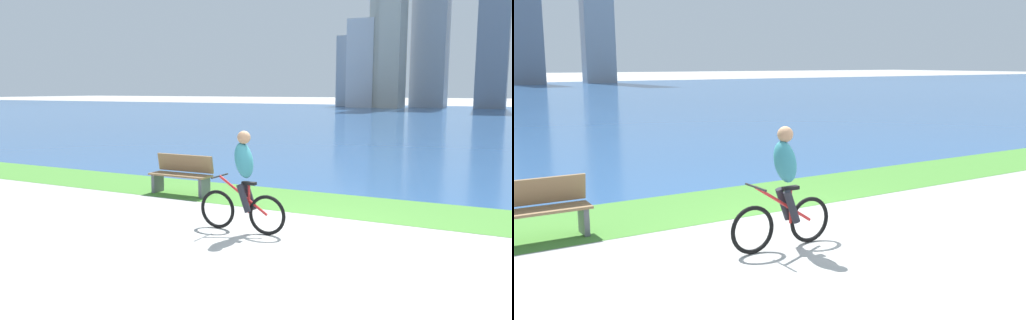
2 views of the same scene
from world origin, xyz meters
The scene contains 6 objects.
ground_plane centered at (0.00, 0.00, 0.00)m, with size 300.00×300.00×0.00m, color #9E9E99.
grass_strip_bayside centered at (0.00, 2.78, 0.00)m, with size 120.00×2.20×0.01m, color #478433.
bay_water_surface centered at (0.00, 39.15, 0.00)m, with size 300.00×70.53×0.00m, color #2D568C.
cyclist_lead centered at (-0.89, 0.02, 0.84)m, with size 1.62×0.52×1.71m.
bench_near_path centered at (-3.73, 2.24, 0.45)m, with size 1.50×0.47×0.90m.
city_skyline_far_shore centered at (-5.54, 65.63, 10.82)m, with size 40.58×9.56×27.70m.
Camera 1 is at (3.37, -7.64, 2.38)m, focal length 37.43 mm.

